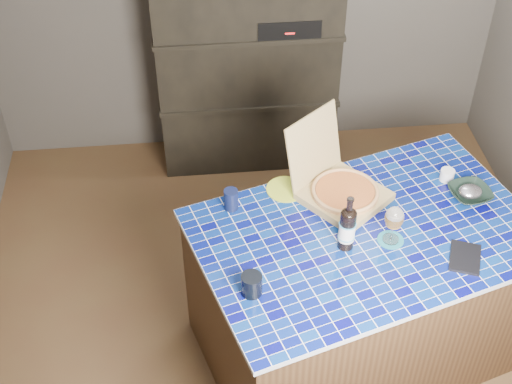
{
  "coord_description": "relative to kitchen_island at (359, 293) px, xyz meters",
  "views": [
    {
      "loc": [
        -0.37,
        -2.6,
        3.32
      ],
      "look_at": [
        -0.1,
        0.0,
        0.99
      ],
      "focal_mm": 50.0,
      "sensor_mm": 36.0,
      "label": 1
    }
  ],
  "objects": [
    {
      "name": "room",
      "position": [
        -0.42,
        0.24,
        0.8
      ],
      "size": [
        3.5,
        3.5,
        3.5
      ],
      "color": "brown",
      "rests_on": "ground"
    },
    {
      "name": "shelving_unit",
      "position": [
        -0.42,
        1.77,
        0.46
      ],
      "size": [
        1.2,
        0.41,
        1.8
      ],
      "color": "black",
      "rests_on": "floor"
    },
    {
      "name": "kitchen_island",
      "position": [
        0.0,
        0.0,
        0.0
      ],
      "size": [
        1.86,
        1.47,
        0.89
      ],
      "rotation": [
        0.0,
        0.0,
        0.3
      ],
      "color": "#49311C",
      "rests_on": "floor"
    },
    {
      "name": "pizza_box",
      "position": [
        -0.08,
        0.26,
        0.5
      ],
      "size": [
        0.56,
        0.58,
        0.4
      ],
      "rotation": [
        0.0,
        0.0,
        0.69
      ],
      "color": "tan",
      "rests_on": "kitchen_island"
    },
    {
      "name": "mead_bottle",
      "position": [
        -0.13,
        -0.08,
        0.56
      ],
      "size": [
        0.08,
        0.08,
        0.3
      ],
      "color": "black",
      "rests_on": "kitchen_island"
    },
    {
      "name": "teal_trivet",
      "position": [
        0.09,
        -0.06,
        0.45
      ],
      "size": [
        0.13,
        0.13,
        0.01
      ],
      "primitive_type": "cylinder",
      "color": "#166776",
      "rests_on": "kitchen_island"
    },
    {
      "name": "wine_glass",
      "position": [
        0.09,
        -0.06,
        0.59
      ],
      "size": [
        0.09,
        0.09,
        0.2
      ],
      "color": "white",
      "rests_on": "teal_trivet"
    },
    {
      "name": "tumbler",
      "position": [
        -0.59,
        -0.32,
        0.5
      ],
      "size": [
        0.09,
        0.09,
        0.1
      ],
      "primitive_type": "cylinder",
      "color": "black",
      "rests_on": "kitchen_island"
    },
    {
      "name": "dvd_case",
      "position": [
        0.41,
        -0.22,
        0.45
      ],
      "size": [
        0.2,
        0.23,
        0.02
      ],
      "primitive_type": "cube",
      "rotation": [
        0.0,
        0.0,
        -0.37
      ],
      "color": "black",
      "rests_on": "kitchen_island"
    },
    {
      "name": "bowl",
      "position": [
        0.56,
        0.19,
        0.47
      ],
      "size": [
        0.24,
        0.24,
        0.05
      ],
      "primitive_type": "imported",
      "rotation": [
        0.0,
        0.0,
        0.19
      ],
      "color": "black",
      "rests_on": "kitchen_island"
    },
    {
      "name": "foil_contents",
      "position": [
        0.56,
        0.19,
        0.49
      ],
      "size": [
        0.12,
        0.1,
        0.06
      ],
      "primitive_type": "ellipsoid",
      "color": "#A9A7B2",
      "rests_on": "bowl"
    },
    {
      "name": "white_jar",
      "position": [
        0.49,
        0.34,
        0.48
      ],
      "size": [
        0.07,
        0.07,
        0.06
      ],
      "primitive_type": "cylinder",
      "color": "silver",
      "rests_on": "kitchen_island"
    },
    {
      "name": "navy_cup",
      "position": [
        -0.64,
        0.24,
        0.5
      ],
      "size": [
        0.07,
        0.07,
        0.11
      ],
      "primitive_type": "cylinder",
      "color": "black",
      "rests_on": "kitchen_island"
    },
    {
      "name": "green_trivet",
      "position": [
        -0.35,
        0.35,
        0.45
      ],
      "size": [
        0.2,
        0.2,
        0.01
      ],
      "primitive_type": "cylinder",
      "color": "#9FB226",
      "rests_on": "kitchen_island"
    }
  ]
}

